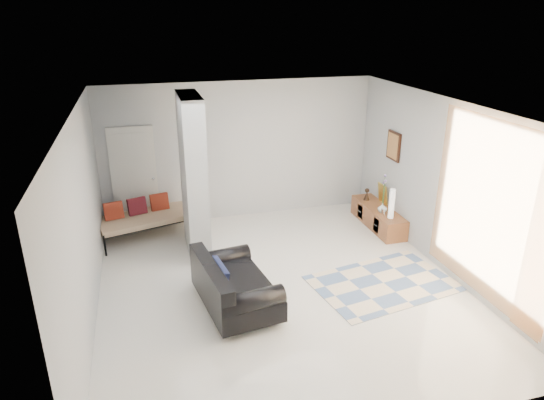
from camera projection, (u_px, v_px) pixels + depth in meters
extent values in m
plane|color=silver|center=(281.00, 287.00, 7.60)|extent=(6.00, 6.00, 0.00)
plane|color=white|center=(283.00, 109.00, 6.58)|extent=(6.00, 6.00, 0.00)
plane|color=#B1B4B6|center=(240.00, 151.00, 9.79)|extent=(6.00, 0.00, 6.00)
plane|color=#B1B4B6|center=(375.00, 323.00, 4.40)|extent=(6.00, 0.00, 6.00)
plane|color=#B1B4B6|center=(83.00, 225.00, 6.42)|extent=(0.00, 6.00, 6.00)
plane|color=#B1B4B6|center=(446.00, 187.00, 7.77)|extent=(0.00, 6.00, 6.00)
cube|color=#A8ADAF|center=(194.00, 177.00, 8.26)|extent=(0.35, 1.20, 2.80)
cube|color=silver|center=(134.00, 178.00, 9.37)|extent=(0.85, 0.06, 2.04)
plane|color=orange|center=(490.00, 212.00, 6.70)|extent=(0.00, 2.55, 2.55)
cube|color=#33180E|center=(394.00, 146.00, 9.20)|extent=(0.04, 0.45, 0.55)
cube|color=brown|center=(378.00, 217.00, 9.68)|extent=(0.45, 1.60, 0.40)
cube|color=#33180E|center=(376.00, 225.00, 9.31)|extent=(0.02, 0.21, 0.28)
cube|color=#33180E|center=(361.00, 211.00, 9.95)|extent=(0.02, 0.21, 0.28)
cube|color=yellow|center=(383.00, 194.00, 9.78)|extent=(0.09, 0.32, 0.40)
cube|color=silver|center=(383.00, 212.00, 9.24)|extent=(0.04, 0.10, 0.12)
cylinder|color=silver|center=(227.00, 335.00, 6.40)|extent=(0.05, 0.05, 0.10)
cylinder|color=silver|center=(200.00, 287.00, 7.51)|extent=(0.05, 0.05, 0.10)
cylinder|color=silver|center=(277.00, 322.00, 6.67)|extent=(0.05, 0.05, 0.10)
cylinder|color=silver|center=(244.00, 277.00, 7.78)|extent=(0.05, 0.05, 0.10)
cube|color=black|center=(236.00, 292.00, 7.02)|extent=(1.14, 1.66, 0.30)
cube|color=black|center=(211.00, 277.00, 6.76)|extent=(0.42, 1.56, 0.36)
cylinder|color=black|center=(252.00, 301.00, 6.38)|extent=(0.91, 0.40, 0.28)
cylinder|color=black|center=(221.00, 258.00, 7.49)|extent=(0.91, 0.40, 0.28)
cube|color=black|center=(219.00, 274.00, 6.80)|extent=(0.22, 0.58, 0.31)
cylinder|color=black|center=(105.00, 246.00, 8.50)|extent=(0.04, 0.04, 0.40)
cylinder|color=black|center=(203.00, 223.00, 9.40)|extent=(0.04, 0.04, 0.40)
cylinder|color=black|center=(95.00, 230.00, 9.12)|extent=(0.04, 0.04, 0.40)
cylinder|color=black|center=(188.00, 210.00, 10.02)|extent=(0.04, 0.04, 0.40)
cube|color=beige|center=(149.00, 218.00, 9.20)|extent=(2.04, 1.28, 0.12)
cube|color=maroon|center=(114.00, 211.00, 8.95)|extent=(0.37, 0.25, 0.33)
cube|color=#5A161E|center=(137.00, 206.00, 9.16)|extent=(0.37, 0.25, 0.33)
cube|color=maroon|center=(159.00, 202.00, 9.37)|extent=(0.37, 0.25, 0.33)
cube|color=beige|center=(383.00, 283.00, 7.70)|extent=(2.39, 1.80, 0.01)
cylinder|color=white|center=(392.00, 204.00, 9.04)|extent=(0.10, 0.10, 0.57)
imported|color=white|center=(382.00, 208.00, 9.36)|extent=(0.20, 0.20, 0.19)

